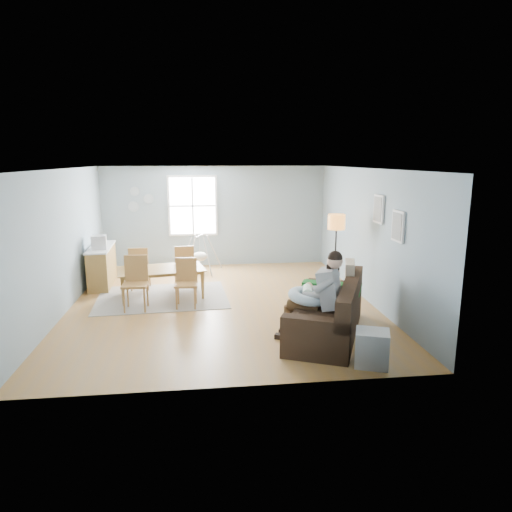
{
  "coord_description": "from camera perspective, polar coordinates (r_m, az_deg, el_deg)",
  "views": [
    {
      "loc": [
        -0.38,
        -8.9,
        2.88
      ],
      "look_at": [
        0.68,
        -0.14,
        1.0
      ],
      "focal_mm": 32.0,
      "sensor_mm": 36.0,
      "label": 1
    }
  ],
  "objects": [
    {
      "name": "toddler",
      "position": [
        7.82,
        8.9,
        -3.6
      ],
      "size": [
        0.62,
        0.46,
        0.92
      ],
      "color": "white",
      "rests_on": "sofa"
    },
    {
      "name": "baby_swing",
      "position": [
        11.88,
        -7.04,
        0.02
      ],
      "size": [
        1.18,
        1.19,
        0.96
      ],
      "color": "silver",
      "rests_on": "room"
    },
    {
      "name": "infant",
      "position": [
        7.35,
        6.49,
        -4.22
      ],
      "size": [
        0.23,
        0.43,
        0.16
      ],
      "color": "white",
      "rests_on": "nursing_pillow"
    },
    {
      "name": "nursing_pillow",
      "position": [
        7.34,
        6.44,
        -5.02
      ],
      "size": [
        0.84,
        0.83,
        0.26
      ],
      "primitive_type": "torus",
      "rotation": [
        0.0,
        0.14,
        -0.41
      ],
      "color": "silver",
      "rests_on": "father"
    },
    {
      "name": "beige_pillow",
      "position": [
        8.14,
        11.6,
        -2.61
      ],
      "size": [
        0.32,
        0.58,
        0.56
      ],
      "primitive_type": "cube",
      "rotation": [
        0.0,
        0.0,
        -0.31
      ],
      "color": "#BDAD90",
      "rests_on": "sofa"
    },
    {
      "name": "chair_se",
      "position": [
        9.14,
        -8.71,
        -2.88
      ],
      "size": [
        0.46,
        0.46,
        0.96
      ],
      "color": "#A17837",
      "rests_on": "rug"
    },
    {
      "name": "floor_lamp",
      "position": [
        9.65,
        10.01,
        3.35
      ],
      "size": [
        0.35,
        0.35,
        1.76
      ],
      "color": "black",
      "rests_on": "room"
    },
    {
      "name": "window",
      "position": [
        12.42,
        -7.92,
        6.23
      ],
      "size": [
        1.32,
        0.08,
        1.62
      ],
      "color": "white",
      "rests_on": "room"
    },
    {
      "name": "sofa",
      "position": [
        7.73,
        9.2,
        -7.35
      ],
      "size": [
        1.85,
        2.54,
        0.94
      ],
      "color": "black",
      "rests_on": "room"
    },
    {
      "name": "chair_sw",
      "position": [
        9.16,
        -14.79,
        -2.75
      ],
      "size": [
        0.49,
        0.49,
        1.05
      ],
      "color": "#A17837",
      "rests_on": "rug"
    },
    {
      "name": "monitor",
      "position": [
        10.77,
        -19.07,
        1.63
      ],
      "size": [
        0.36,
        0.35,
        0.3
      ],
      "color": "silver",
      "rests_on": "counter"
    },
    {
      "name": "chair_ne",
      "position": [
        10.42,
        -8.98,
        -0.94
      ],
      "size": [
        0.51,
        0.51,
        0.99
      ],
      "color": "#A17837",
      "rests_on": "rug"
    },
    {
      "name": "counter",
      "position": [
        11.19,
        -18.69,
        -1.11
      ],
      "size": [
        0.56,
        1.65,
        0.91
      ],
      "color": "olive",
      "rests_on": "room"
    },
    {
      "name": "storage_cube",
      "position": [
        6.79,
        14.21,
        -11.11
      ],
      "size": [
        0.58,
        0.55,
        0.51
      ],
      "color": "silver",
      "rests_on": "room"
    },
    {
      "name": "wall_plates",
      "position": [
        12.52,
        -14.42,
        6.84
      ],
      "size": [
        0.67,
        0.02,
        0.66
      ],
      "color": "#9CAEBB",
      "rests_on": "room"
    },
    {
      "name": "chair_nw",
      "position": [
        10.45,
        -14.36,
        -1.17
      ],
      "size": [
        0.45,
        0.45,
        0.98
      ],
      "color": "#A17837",
      "rests_on": "rug"
    },
    {
      "name": "dining_table",
      "position": [
        9.84,
        -11.68,
        -3.35
      ],
      "size": [
        1.93,
        1.29,
        0.62
      ],
      "primitive_type": "imported",
      "rotation": [
        0.0,
        0.0,
        0.18
      ],
      "color": "olive",
      "rests_on": "rug"
    },
    {
      "name": "father",
      "position": [
        7.29,
        7.83,
        -4.6
      ],
      "size": [
        1.12,
        0.84,
        1.5
      ],
      "color": "gray",
      "rests_on": "sofa"
    },
    {
      "name": "rug",
      "position": [
        9.93,
        -11.6,
        -5.05
      ],
      "size": [
        2.81,
        2.21,
        0.01
      ],
      "primitive_type": "cube",
      "rotation": [
        0.0,
        0.0,
        0.06
      ],
      "color": "gray",
      "rests_on": "room"
    },
    {
      "name": "green_throw",
      "position": [
        8.4,
        9.37,
        -3.9
      ],
      "size": [
        1.31,
        1.2,
        0.04
      ],
      "primitive_type": "cube",
      "rotation": [
        0.0,
        0.0,
        -0.4
      ],
      "color": "#155C25",
      "rests_on": "sofa"
    },
    {
      "name": "room",
      "position": [
        8.92,
        -4.49,
        9.04
      ],
      "size": [
        8.4,
        9.4,
        3.9
      ],
      "color": "#AE7B3E"
    },
    {
      "name": "pictures",
      "position": [
        8.59,
        16.15,
        4.67
      ],
      "size": [
        0.05,
        1.34,
        0.74
      ],
      "color": "white",
      "rests_on": "room"
    }
  ]
}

